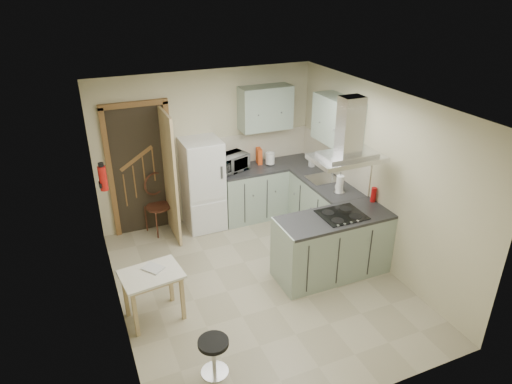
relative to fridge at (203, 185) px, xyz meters
name	(u,v)px	position (x,y,z in m)	size (l,w,h in m)	color
floor	(259,283)	(0.20, -1.80, -0.75)	(4.20, 4.20, 0.00)	tan
ceiling	(260,102)	(0.20, -1.80, 1.75)	(4.20, 4.20, 0.00)	silver
back_wall	(208,148)	(0.20, 0.30, 0.50)	(3.60, 3.60, 0.00)	beige
left_wall	(110,230)	(-1.60, -1.80, 0.50)	(4.20, 4.20, 0.00)	beige
right_wall	(378,178)	(2.00, -1.80, 0.50)	(4.20, 4.20, 0.00)	beige
doorway	(141,170)	(-0.90, 0.27, 0.30)	(1.10, 0.12, 2.10)	brown
fridge	(203,185)	(0.00, 0.00, 0.00)	(0.60, 0.60, 1.50)	white
counter_back	(252,192)	(0.86, 0.00, -0.30)	(1.08, 0.60, 0.90)	#9EB2A0
counter_right	(315,200)	(1.70, -0.68, -0.30)	(0.60, 1.95, 0.90)	#9EB2A0
splashback	(262,146)	(1.16, 0.29, 0.40)	(1.68, 0.02, 0.50)	beige
wall_cabinet_back	(265,108)	(1.15, 0.12, 1.10)	(0.85, 0.35, 0.70)	#9EB2A0
wall_cabinet_right	(337,121)	(1.82, -0.95, 1.10)	(0.35, 0.90, 0.70)	#9EB2A0
peninsula	(333,245)	(1.22, -1.98, -0.30)	(1.55, 0.65, 0.90)	#9EB2A0
hob	(342,215)	(1.32, -1.98, 0.16)	(0.58, 0.50, 0.01)	black
extractor_hood	(347,158)	(1.32, -1.98, 0.97)	(0.90, 0.55, 0.10)	silver
sink	(322,179)	(1.70, -0.85, 0.16)	(0.45, 0.40, 0.01)	silver
fire_extinguisher	(103,178)	(-1.54, -0.90, 0.75)	(0.10, 0.10, 0.32)	#B2140F
drop_leaf_table	(154,296)	(-1.23, -1.92, -0.43)	(0.69, 0.52, 0.65)	tan
bentwood_chair	(159,207)	(-0.72, 0.11, -0.31)	(0.40, 0.40, 0.89)	#51271B
stool	(214,357)	(-0.85, -3.02, -0.53)	(0.32, 0.32, 0.43)	black
microwave	(232,162)	(0.52, 0.03, 0.29)	(0.50, 0.34, 0.28)	black
kettle	(270,158)	(1.19, 0.01, 0.26)	(0.16, 0.16, 0.23)	white
cereal_box	(259,156)	(1.05, 0.14, 0.28)	(0.07, 0.18, 0.27)	#F1531C
soap_bottle	(312,162)	(1.79, -0.34, 0.23)	(0.08, 0.08, 0.17)	#AFACB8
paper_towel	(340,184)	(1.67, -1.37, 0.29)	(0.11, 0.11, 0.28)	white
cup	(339,188)	(1.70, -1.32, 0.20)	(0.12, 0.12, 0.10)	white
red_bottle	(373,195)	(1.95, -1.81, 0.26)	(0.07, 0.07, 0.21)	red
book	(148,269)	(-1.26, -1.89, -0.05)	(0.17, 0.24, 0.11)	#99333D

